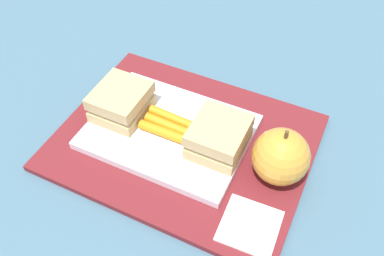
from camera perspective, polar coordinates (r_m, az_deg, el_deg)
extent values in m
plane|color=#42667A|center=(0.61, -1.05, -2.24)|extent=(2.40, 2.40, 0.00)
cube|color=maroon|center=(0.61, -1.06, -1.94)|extent=(0.36, 0.28, 0.01)
cube|color=white|center=(0.61, -3.18, -0.49)|extent=(0.23, 0.17, 0.01)
cube|color=tan|center=(0.63, -9.53, 2.73)|extent=(0.07, 0.08, 0.02)
cube|color=beige|center=(0.62, -9.68, 3.57)|extent=(0.07, 0.07, 0.01)
cube|color=tan|center=(0.61, -9.83, 4.43)|extent=(0.07, 0.08, 0.02)
cube|color=tan|center=(0.58, 3.63, -2.03)|extent=(0.07, 0.08, 0.02)
cube|color=beige|center=(0.57, 3.69, -1.19)|extent=(0.07, 0.07, 0.01)
cube|color=tan|center=(0.56, 3.76, -0.31)|extent=(0.07, 0.08, 0.02)
cylinder|color=orange|center=(0.59, -3.95, -0.59)|extent=(0.08, 0.01, 0.01)
cylinder|color=orange|center=(0.60, -3.14, 0.32)|extent=(0.08, 0.01, 0.02)
cylinder|color=orange|center=(0.61, -2.62, 1.34)|extent=(0.08, 0.01, 0.02)
sphere|color=gold|center=(0.55, 12.05, -3.91)|extent=(0.08, 0.08, 0.08)
cylinder|color=brown|center=(0.52, 12.79, -0.97)|extent=(0.01, 0.01, 0.01)
cube|color=white|center=(0.53, 7.93, -13.14)|extent=(0.07, 0.07, 0.00)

